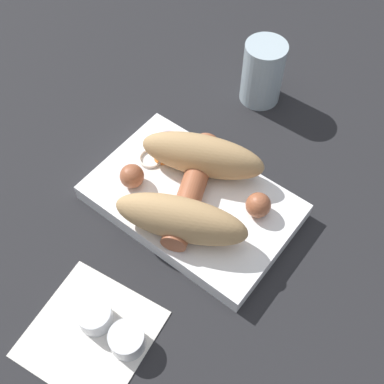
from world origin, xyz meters
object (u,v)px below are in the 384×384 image
(condiment_cup_near, at_px, (95,317))
(drink_glass, at_px, (263,73))
(bread_roll, at_px, (192,186))
(condiment_cup_far, at_px, (127,341))
(sausage, at_px, (194,190))
(food_tray, at_px, (192,201))

(condiment_cup_near, bearing_deg, drink_glass, -82.80)
(drink_glass, bearing_deg, bread_roll, 101.32)
(drink_glass, bearing_deg, condiment_cup_far, 103.47)
(condiment_cup_far, height_order, drink_glass, drink_glass)
(bread_roll, distance_m, drink_glass, 0.24)
(sausage, relative_size, drink_glass, 1.86)
(food_tray, bearing_deg, condiment_cup_near, 92.89)
(condiment_cup_far, bearing_deg, condiment_cup_near, 2.89)
(food_tray, xyz_separation_m, drink_glass, (0.04, -0.24, 0.04))
(bread_roll, distance_m, sausage, 0.02)
(bread_roll, bearing_deg, condiment_cup_near, 92.02)
(condiment_cup_near, xyz_separation_m, drink_glass, (0.05, -0.43, 0.04))
(condiment_cup_far, relative_size, drink_glass, 0.40)
(food_tray, relative_size, condiment_cup_near, 6.57)
(food_tray, xyz_separation_m, sausage, (-0.00, -0.00, 0.03))
(condiment_cup_near, distance_m, drink_glass, 0.44)
(food_tray, relative_size, bread_roll, 1.27)
(food_tray, xyz_separation_m, bread_roll, (-0.00, 0.00, 0.04))
(sausage, distance_m, drink_glass, 0.24)
(condiment_cup_near, height_order, drink_glass, drink_glass)
(sausage, relative_size, condiment_cup_far, 4.64)
(condiment_cup_far, distance_m, drink_glass, 0.45)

